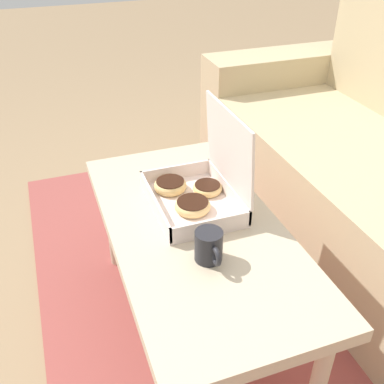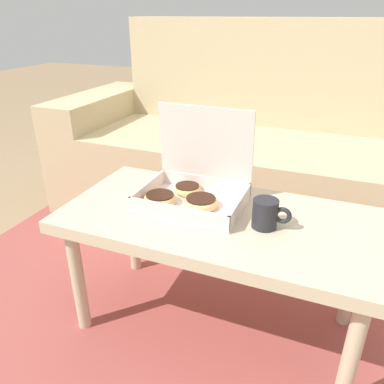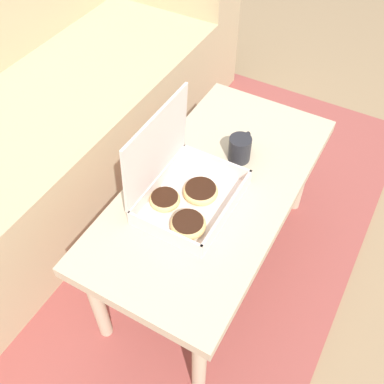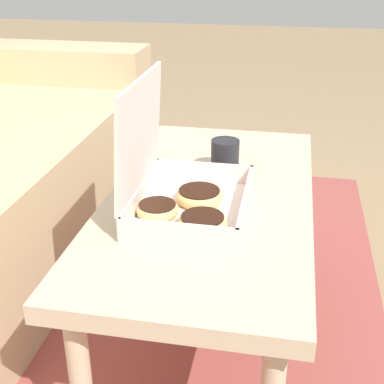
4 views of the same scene
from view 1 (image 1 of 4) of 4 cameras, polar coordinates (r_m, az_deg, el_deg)
ground_plane at (r=1.65m, az=3.54°, el=-16.27°), size 12.00×12.00×0.00m
area_rug at (r=1.76m, az=12.86°, el=-13.30°), size 2.40×1.79×0.01m
coffee_table at (r=1.34m, az=0.38°, el=-6.07°), size 0.98×0.49×0.46m
pastry_box at (r=1.38m, az=0.68°, el=0.65°), size 0.33×0.25×0.30m
coffee_mug at (r=1.17m, az=2.19°, el=-6.91°), size 0.11×0.07×0.09m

